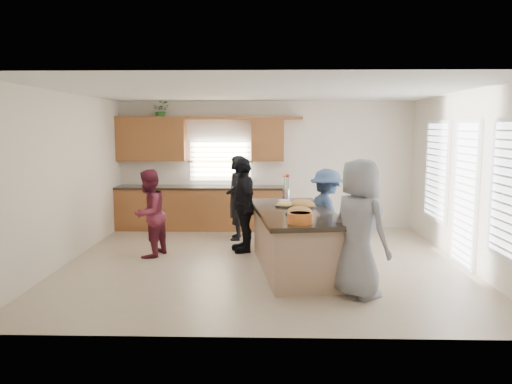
{
  "coord_description": "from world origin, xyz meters",
  "views": [
    {
      "loc": [
        0.08,
        -8.09,
        2.24
      ],
      "look_at": [
        -0.14,
        0.23,
        1.15
      ],
      "focal_mm": 35.0,
      "sensor_mm": 36.0,
      "label": 1
    }
  ],
  "objects_px": {
    "salad_bowl": "(300,217)",
    "island": "(295,242)",
    "woman_right_back": "(327,214)",
    "woman_left_mid": "(149,213)",
    "woman_right_front": "(359,229)",
    "woman_left_back": "(236,198)",
    "woman_left_front": "(244,205)"
  },
  "relations": [
    {
      "from": "island",
      "to": "woman_left_mid",
      "type": "xyz_separation_m",
      "value": [
        -2.47,
        0.75,
        0.31
      ]
    },
    {
      "from": "salad_bowl",
      "to": "woman_right_front",
      "type": "relative_size",
      "value": 0.19
    },
    {
      "from": "island",
      "to": "woman_left_back",
      "type": "relative_size",
      "value": 1.69
    },
    {
      "from": "woman_right_back",
      "to": "woman_right_front",
      "type": "height_order",
      "value": "woman_right_front"
    },
    {
      "from": "salad_bowl",
      "to": "woman_left_mid",
      "type": "height_order",
      "value": "woman_left_mid"
    },
    {
      "from": "salad_bowl",
      "to": "woman_right_front",
      "type": "xyz_separation_m",
      "value": [
        0.76,
        -0.18,
        -0.11
      ]
    },
    {
      "from": "woman_left_back",
      "to": "salad_bowl",
      "type": "bearing_deg",
      "value": 15.47
    },
    {
      "from": "salad_bowl",
      "to": "woman_left_mid",
      "type": "relative_size",
      "value": 0.23
    },
    {
      "from": "island",
      "to": "woman_left_mid",
      "type": "height_order",
      "value": "woman_left_mid"
    },
    {
      "from": "woman_left_mid",
      "to": "woman_right_front",
      "type": "height_order",
      "value": "woman_right_front"
    },
    {
      "from": "woman_right_back",
      "to": "woman_left_back",
      "type": "bearing_deg",
      "value": 21.82
    },
    {
      "from": "woman_left_back",
      "to": "woman_right_front",
      "type": "xyz_separation_m",
      "value": [
        1.83,
        -3.36,
        0.08
      ]
    },
    {
      "from": "island",
      "to": "salad_bowl",
      "type": "height_order",
      "value": "salad_bowl"
    },
    {
      "from": "island",
      "to": "salad_bowl",
      "type": "relative_size",
      "value": 8.13
    },
    {
      "from": "salad_bowl",
      "to": "woman_left_front",
      "type": "xyz_separation_m",
      "value": [
        -0.88,
        2.23,
        -0.18
      ]
    },
    {
      "from": "woman_left_back",
      "to": "woman_left_front",
      "type": "height_order",
      "value": "woman_left_front"
    },
    {
      "from": "woman_left_front",
      "to": "woman_right_back",
      "type": "distance_m",
      "value": 1.52
    },
    {
      "from": "salad_bowl",
      "to": "woman_right_back",
      "type": "xyz_separation_m",
      "value": [
        0.55,
        1.71,
        -0.26
      ]
    },
    {
      "from": "woman_right_front",
      "to": "woman_left_back",
      "type": "bearing_deg",
      "value": -8.81
    },
    {
      "from": "island",
      "to": "woman_left_front",
      "type": "bearing_deg",
      "value": 118.44
    },
    {
      "from": "salad_bowl",
      "to": "island",
      "type": "bearing_deg",
      "value": 90.93
    },
    {
      "from": "woman_left_back",
      "to": "woman_right_back",
      "type": "relative_size",
      "value": 1.09
    },
    {
      "from": "woman_left_mid",
      "to": "woman_right_front",
      "type": "xyz_separation_m",
      "value": [
        3.25,
        -1.98,
        0.16
      ]
    },
    {
      "from": "salad_bowl",
      "to": "woman_right_back",
      "type": "relative_size",
      "value": 0.23
    },
    {
      "from": "island",
      "to": "woman_right_back",
      "type": "height_order",
      "value": "woman_right_back"
    },
    {
      "from": "salad_bowl",
      "to": "woman_left_mid",
      "type": "bearing_deg",
      "value": 144.08
    },
    {
      "from": "island",
      "to": "salad_bowl",
      "type": "xyz_separation_m",
      "value": [
        0.02,
        -1.06,
        0.58
      ]
    },
    {
      "from": "woman_left_mid",
      "to": "woman_right_back",
      "type": "relative_size",
      "value": 0.98
    },
    {
      "from": "island",
      "to": "woman_left_front",
      "type": "distance_m",
      "value": 1.5
    },
    {
      "from": "woman_right_back",
      "to": "salad_bowl",
      "type": "bearing_deg",
      "value": 136.2
    },
    {
      "from": "woman_left_mid",
      "to": "woman_right_back",
      "type": "height_order",
      "value": "woman_right_back"
    },
    {
      "from": "woman_left_back",
      "to": "woman_right_front",
      "type": "distance_m",
      "value": 3.83
    }
  ]
}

